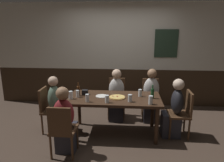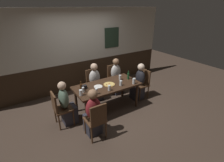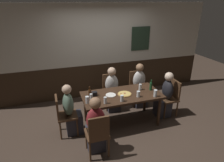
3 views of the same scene
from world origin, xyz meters
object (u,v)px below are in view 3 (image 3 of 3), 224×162
object	(u,v)px
beer_glass_half	(87,100)
pint_glass_pale	(140,87)
pint_glass_stout	(138,94)
person_head_east	(165,98)
person_mid_far	(112,92)
person_head_west	(71,113)
pint_glass_amber	(105,101)
chair_left_near	(98,133)
plate_white_large	(111,95)
chair_head_east	(171,96)
pizza	(125,94)
dining_table	(122,98)
beer_bottle_brown	(90,93)
tumbler_water	(155,94)
chair_mid_far	(110,89)
chair_head_west	(63,113)
person_right_far	(139,88)
person_left_near	(96,128)
chair_right_far	(137,85)
beer_bottle_green	(151,86)
highball_clear	(91,97)
condiment_caddy	(94,94)
beer_glass_tall	(122,98)

from	to	relation	value
beer_glass_half	pint_glass_pale	world-z (taller)	beer_glass_half
pint_glass_stout	person_head_east	bearing A→B (deg)	14.88
person_mid_far	pint_glass_pale	bearing A→B (deg)	-50.13
person_head_west	pint_glass_amber	world-z (taller)	person_head_west
person_mid_far	pint_glass_pale	xyz separation A→B (m)	(0.48, -0.58, 0.32)
chair_left_near	plate_white_large	xyz separation A→B (m)	(0.52, 0.87, 0.25)
chair_head_east	beer_glass_half	size ratio (longest dim) A/B	6.10
chair_head_east	pizza	bearing A→B (deg)	-178.92
dining_table	pint_glass_stout	size ratio (longest dim) A/B	13.04
beer_bottle_brown	person_head_east	bearing A→B (deg)	-1.71
person_mid_far	tumbler_water	world-z (taller)	person_mid_far
person_head_east	beer_glass_half	size ratio (longest dim) A/B	7.75
dining_table	chair_mid_far	distance (m)	0.85
person_head_east	pint_glass_stout	xyz separation A→B (m)	(-0.83, -0.22, 0.32)
beer_bottle_brown	pint_glass_pale	bearing A→B (deg)	1.90
pint_glass_stout	pint_glass_pale	size ratio (longest dim) A/B	0.96
dining_table	chair_head_west	world-z (taller)	chair_head_west
beer_bottle_brown	tumbler_water	bearing A→B (deg)	-15.54
pint_glass_amber	person_right_far	bearing A→B (deg)	38.09
chair_head_west	chair_mid_far	bearing A→B (deg)	33.14
person_mid_far	person_left_near	distance (m)	1.55
chair_head_west	plate_white_large	bearing A→B (deg)	1.65
pint_glass_pale	chair_right_far	bearing A→B (deg)	69.58
plate_white_large	person_head_east	bearing A→B (deg)	-1.26
chair_right_far	person_right_far	size ratio (longest dim) A/B	0.76
pizza	pint_glass_stout	distance (m)	0.31
beer_bottle_green	person_mid_far	bearing A→B (deg)	136.07
dining_table	pint_glass_pale	world-z (taller)	pint_glass_pale
dining_table	beer_glass_half	world-z (taller)	beer_glass_half
person_left_near	beer_bottle_brown	size ratio (longest dim) A/B	4.47
pint_glass_pale	beer_bottle_brown	distance (m)	1.18
chair_head_west	pint_glass_amber	bearing A→B (deg)	-19.04
chair_right_far	person_head_east	xyz separation A→B (m)	(0.36, -0.84, -0.02)
person_left_near	person_head_east	bearing A→B (deg)	19.72
chair_left_near	chair_head_east	bearing A→B (deg)	22.27
chair_right_far	dining_table	bearing A→B (deg)	-132.31
chair_left_near	pint_glass_amber	size ratio (longest dim) A/B	6.25
person_mid_far	pint_glass_amber	world-z (taller)	person_mid_far
pizza	plate_white_large	world-z (taller)	pizza
chair_mid_far	plate_white_large	bearing A→B (deg)	-106.90
chair_right_far	beer_bottle_green	distance (m)	0.91
dining_table	person_head_east	world-z (taller)	person_head_east
pint_glass_pale	beer_bottle_brown	bearing A→B (deg)	-178.10
highball_clear	condiment_caddy	bearing A→B (deg)	57.64
pizza	condiment_caddy	distance (m)	0.66
dining_table	beer_glass_tall	distance (m)	0.35
person_head_west	beer_bottle_green	world-z (taller)	person_head_west
person_head_west	dining_table	bearing A→B (deg)	0.00
condiment_caddy	person_mid_far	bearing A→B (deg)	43.14
person_right_far	plate_white_large	distance (m)	1.22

